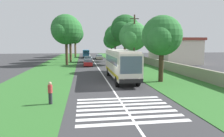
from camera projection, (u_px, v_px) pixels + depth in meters
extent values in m
plane|color=#333335|center=(111.00, 87.00, 21.44)|extent=(160.00, 160.00, 0.00)
cube|color=#2D6628|center=(52.00, 70.00, 35.02)|extent=(120.00, 8.00, 0.04)
cube|color=#2D6628|center=(144.00, 69.00, 37.35)|extent=(120.00, 8.00, 0.04)
cube|color=silver|center=(99.00, 70.00, 36.18)|extent=(110.00, 0.16, 0.01)
cube|color=silver|center=(121.00, 63.00, 25.48)|extent=(11.00, 2.50, 2.90)
cube|color=slate|center=(120.00, 59.00, 25.71)|extent=(9.68, 2.54, 0.85)
cube|color=slate|center=(131.00, 65.00, 20.07)|extent=(0.08, 2.20, 1.74)
cube|color=#B29E19|center=(121.00, 71.00, 25.59)|extent=(10.78, 2.53, 0.36)
cube|color=silver|center=(121.00, 51.00, 25.29)|extent=(10.56, 2.30, 0.18)
cube|color=black|center=(131.00, 81.00, 20.14)|extent=(0.16, 2.40, 0.40)
sphere|color=#F2EDCC|center=(123.00, 80.00, 20.07)|extent=(0.24, 0.24, 0.24)
sphere|color=#F2EDCC|center=(139.00, 80.00, 20.30)|extent=(0.24, 0.24, 0.24)
cylinder|color=black|center=(117.00, 82.00, 21.66)|extent=(1.10, 0.32, 1.10)
cylinder|color=black|center=(108.00, 72.00, 28.94)|extent=(1.10, 0.32, 1.10)
cylinder|color=black|center=(138.00, 81.00, 21.99)|extent=(1.10, 0.32, 1.10)
cylinder|color=black|center=(124.00, 72.00, 29.26)|extent=(1.10, 0.32, 1.10)
cube|color=silver|center=(135.00, 123.00, 11.72)|extent=(0.45, 6.80, 0.01)
cube|color=silver|center=(131.00, 118.00, 12.60)|extent=(0.45, 6.80, 0.01)
cube|color=silver|center=(128.00, 113.00, 13.48)|extent=(0.45, 6.80, 0.01)
cube|color=silver|center=(125.00, 108.00, 14.37)|extent=(0.45, 6.80, 0.01)
cube|color=silver|center=(123.00, 105.00, 15.25)|extent=(0.45, 6.80, 0.01)
cube|color=silver|center=(121.00, 101.00, 16.14)|extent=(0.45, 6.80, 0.01)
cube|color=silver|center=(119.00, 98.00, 17.02)|extent=(0.45, 6.80, 0.01)
cube|color=#B21E1E|center=(88.00, 63.00, 42.12)|extent=(4.30, 1.75, 0.70)
cube|color=slate|center=(88.00, 60.00, 41.94)|extent=(2.00, 1.61, 0.55)
cylinder|color=black|center=(84.00, 65.00, 40.70)|extent=(0.64, 0.22, 0.64)
cylinder|color=black|center=(84.00, 64.00, 43.36)|extent=(0.64, 0.22, 0.64)
cylinder|color=black|center=(92.00, 65.00, 40.93)|extent=(0.64, 0.22, 0.64)
cylinder|color=black|center=(91.00, 64.00, 43.58)|extent=(0.64, 0.22, 0.64)
cube|color=gray|center=(88.00, 60.00, 51.42)|extent=(4.30, 1.75, 0.70)
cube|color=slate|center=(88.00, 57.00, 51.24)|extent=(2.00, 1.61, 0.55)
cylinder|color=black|center=(85.00, 61.00, 50.00)|extent=(0.64, 0.22, 0.64)
cylinder|color=black|center=(85.00, 60.00, 52.66)|extent=(0.64, 0.22, 0.64)
cylinder|color=black|center=(91.00, 61.00, 50.22)|extent=(0.64, 0.22, 0.64)
cylinder|color=black|center=(91.00, 60.00, 52.88)|extent=(0.64, 0.22, 0.64)
cube|color=#B7A893|center=(99.00, 58.00, 59.84)|extent=(4.30, 1.75, 0.70)
cube|color=slate|center=(99.00, 56.00, 59.67)|extent=(2.00, 1.61, 0.55)
cylinder|color=black|center=(97.00, 59.00, 58.43)|extent=(0.64, 0.22, 0.64)
cylinder|color=black|center=(96.00, 58.00, 61.08)|extent=(0.64, 0.22, 0.64)
cylinder|color=black|center=(102.00, 59.00, 58.65)|extent=(0.64, 0.22, 0.64)
cylinder|color=black|center=(101.00, 58.00, 61.30)|extent=(0.64, 0.22, 0.64)
cube|color=teal|center=(86.00, 53.00, 69.05)|extent=(6.00, 2.10, 2.10)
cube|color=slate|center=(86.00, 52.00, 69.20)|extent=(5.04, 2.13, 0.70)
cube|color=slate|center=(86.00, 53.00, 66.11)|extent=(0.06, 1.76, 1.18)
cylinder|color=black|center=(83.00, 57.00, 67.18)|extent=(0.76, 0.24, 0.76)
cylinder|color=black|center=(83.00, 56.00, 70.92)|extent=(0.76, 0.24, 0.76)
cylinder|color=black|center=(89.00, 57.00, 67.45)|extent=(0.76, 0.24, 0.76)
cylinder|color=black|center=(89.00, 56.00, 71.19)|extent=(0.76, 0.24, 0.76)
cylinder|color=#4C3826|center=(67.00, 51.00, 43.74)|extent=(0.59, 0.59, 5.77)
sphere|color=#286B2D|center=(66.00, 29.00, 43.19)|extent=(6.36, 6.36, 6.36)
sphere|color=#286B2D|center=(67.00, 32.00, 45.12)|extent=(3.87, 3.87, 3.87)
sphere|color=#286B2D|center=(61.00, 31.00, 41.55)|extent=(3.72, 3.72, 3.72)
cylinder|color=brown|center=(71.00, 49.00, 59.94)|extent=(0.52, 0.52, 5.93)
sphere|color=#286B2D|center=(70.00, 33.00, 59.37)|extent=(6.53, 6.53, 6.53)
sphere|color=#286B2D|center=(71.00, 35.00, 61.35)|extent=(3.62, 3.62, 3.62)
sphere|color=#286B2D|center=(67.00, 34.00, 57.69)|extent=(3.93, 3.93, 3.93)
cylinder|color=brown|center=(75.00, 48.00, 71.08)|extent=(0.54, 0.54, 6.24)
sphere|color=#1E5623|center=(75.00, 34.00, 70.51)|extent=(6.05, 6.05, 6.05)
sphere|color=#1E5623|center=(75.00, 35.00, 72.35)|extent=(4.02, 4.02, 4.02)
sphere|color=#1E5623|center=(72.00, 35.00, 68.95)|extent=(4.45, 4.45, 4.45)
cylinder|color=#4C3826|center=(70.00, 49.00, 50.64)|extent=(0.51, 0.51, 6.24)
sphere|color=#286B2D|center=(70.00, 30.00, 50.07)|extent=(6.09, 6.09, 6.09)
sphere|color=#286B2D|center=(70.00, 32.00, 51.92)|extent=(4.46, 4.46, 4.46)
sphere|color=#286B2D|center=(66.00, 31.00, 48.49)|extent=(3.95, 3.95, 3.95)
cylinder|color=#4C3826|center=(76.00, 48.00, 79.44)|extent=(0.58, 0.58, 5.65)
sphere|color=#337A38|center=(75.00, 37.00, 78.94)|extent=(4.79, 4.79, 4.79)
sphere|color=#337A38|center=(75.00, 38.00, 80.40)|extent=(3.34, 3.34, 3.34)
sphere|color=#337A38|center=(73.00, 38.00, 77.71)|extent=(3.55, 3.55, 3.55)
cylinder|color=#3D2D1E|center=(161.00, 64.00, 24.26)|extent=(0.56, 0.56, 4.16)
sphere|color=#286B2D|center=(162.00, 35.00, 23.85)|extent=(4.68, 4.68, 4.68)
sphere|color=#286B2D|center=(157.00, 39.00, 25.28)|extent=(3.46, 3.46, 3.46)
sphere|color=#286B2D|center=(160.00, 38.00, 22.65)|extent=(2.89, 2.89, 2.89)
cylinder|color=#3D2D1E|center=(125.00, 51.00, 44.56)|extent=(0.53, 0.53, 5.94)
sphere|color=#1E5623|center=(125.00, 29.00, 44.00)|extent=(6.18, 6.18, 6.18)
sphere|color=#1E5623|center=(123.00, 32.00, 45.88)|extent=(4.10, 4.10, 4.10)
sphere|color=#1E5623|center=(122.00, 31.00, 42.40)|extent=(4.18, 4.18, 4.18)
cylinder|color=#3D2D1E|center=(115.00, 52.00, 52.40)|extent=(0.36, 0.36, 5.06)
sphere|color=#286B2D|center=(115.00, 36.00, 51.92)|extent=(5.44, 5.44, 5.44)
sphere|color=#286B2D|center=(114.00, 38.00, 53.57)|extent=(3.00, 3.00, 3.00)
sphere|color=#286B2D|center=(113.00, 37.00, 50.52)|extent=(3.72, 3.72, 3.72)
cylinder|color=brown|center=(133.00, 58.00, 33.45)|extent=(0.54, 0.54, 4.42)
sphere|color=#337A38|center=(133.00, 36.00, 33.03)|extent=(4.66, 4.66, 4.66)
sphere|color=#337A38|center=(131.00, 39.00, 34.45)|extent=(2.74, 2.74, 2.74)
sphere|color=#337A38|center=(131.00, 38.00, 31.83)|extent=(2.69, 2.69, 2.69)
cylinder|color=brown|center=(111.00, 51.00, 64.83)|extent=(0.48, 0.48, 4.18)
sphere|color=#286B2D|center=(111.00, 40.00, 64.41)|extent=(5.15, 5.15, 5.15)
sphere|color=#286B2D|center=(111.00, 42.00, 65.98)|extent=(3.84, 3.84, 3.84)
sphere|color=#286B2D|center=(110.00, 42.00, 63.09)|extent=(3.63, 3.63, 3.63)
cylinder|color=#473828|center=(134.00, 44.00, 31.85)|extent=(0.24, 0.24, 8.93)
cube|color=#3D3326|center=(135.00, 19.00, 31.39)|extent=(0.12, 1.40, 0.12)
cube|color=gray|center=(153.00, 62.00, 42.65)|extent=(70.00, 0.40, 1.47)
cube|color=beige|center=(173.00, 52.00, 48.87)|extent=(12.83, 8.00, 5.30)
cube|color=brown|center=(174.00, 39.00, 48.52)|extent=(13.43, 8.60, 0.54)
cylinder|color=#26262D|center=(50.00, 98.00, 15.28)|extent=(0.28, 0.28, 0.85)
cylinder|color=#B23333|center=(50.00, 89.00, 15.20)|extent=(0.34, 0.34, 0.60)
sphere|color=tan|center=(50.00, 83.00, 15.15)|extent=(0.24, 0.24, 0.24)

